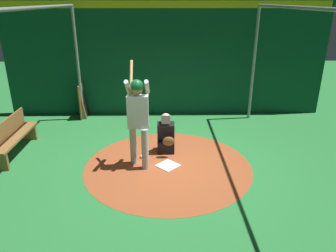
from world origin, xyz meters
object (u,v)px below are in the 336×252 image
home_plate (168,165)px  bench (12,136)px  baseball_0 (141,156)px  batter (138,114)px  catcher (166,137)px  bat_rack (83,101)px

home_plate → bench: 3.73m
baseball_0 → batter: bearing=-2.9°
home_plate → catcher: 0.80m
batter → bench: (-0.64, -3.01, -0.75)m
batter → baseball_0: batter is taller
home_plate → bat_rack: bearing=-142.1°
home_plate → batter: size_ratio=0.19×
bat_rack → bench: (2.63, -1.06, -0.04)m
bat_rack → bench: bearing=-22.0°
bat_rack → baseball_0: (2.93, 1.97, -0.45)m
catcher → baseball_0: catcher is taller
home_plate → baseball_0: baseball_0 is taller
batter → bench: size_ratio=1.20×
batter → bat_rack: 3.88m
home_plate → bat_rack: (-3.31, -2.58, 0.48)m
catcher → baseball_0: size_ratio=13.35×
bat_rack → baseball_0: size_ratio=14.20×
batter → bench: bearing=-102.1°
bench → baseball_0: 3.07m
bench → catcher: bearing=90.3°
home_plate → batter: bearing=-93.5°
home_plate → bench: size_ratio=0.22×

